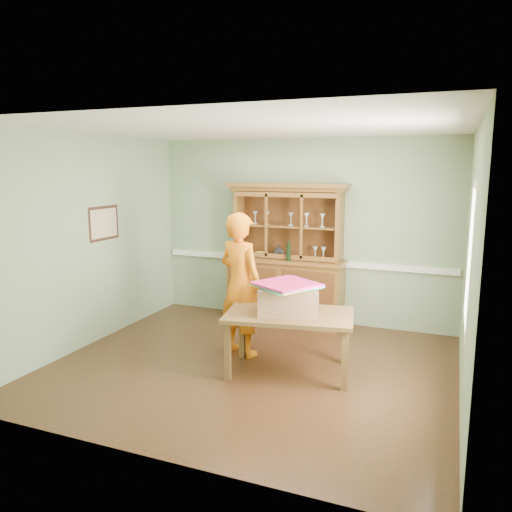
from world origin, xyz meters
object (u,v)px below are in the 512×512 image
at_px(dining_table, 289,320).
at_px(china_hutch, 286,274).
at_px(cardboard_box, 288,299).
at_px(person, 241,284).

bearing_deg(dining_table, china_hutch, 99.31).
xyz_separation_m(china_hutch, dining_table, (0.63, -1.76, -0.11)).
bearing_deg(cardboard_box, dining_table, -20.90).
distance_m(dining_table, cardboard_box, 0.23).
distance_m(dining_table, person, 0.86).
relative_size(dining_table, person, 0.86).
relative_size(china_hutch, cardboard_box, 3.20).
distance_m(cardboard_box, person, 0.80).
bearing_deg(china_hutch, person, -94.66).
relative_size(dining_table, cardboard_box, 2.36).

